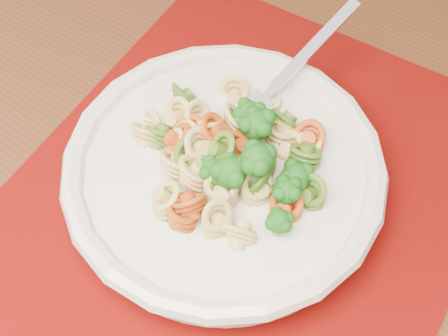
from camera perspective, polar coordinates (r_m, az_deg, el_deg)
dining_table at (r=0.68m, az=-9.79°, el=-6.18°), size 1.61×1.35×0.76m
placemat at (r=0.56m, az=0.86°, el=-4.13°), size 0.62×0.58×0.00m
pasta_bowl at (r=0.54m, az=0.00°, el=-0.51°), size 0.28×0.28×0.05m
pasta_broccoli_heap at (r=0.53m, az=0.00°, el=0.36°), size 0.24×0.24×0.06m
fork at (r=0.57m, az=2.92°, el=5.63°), size 0.18×0.06×0.08m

